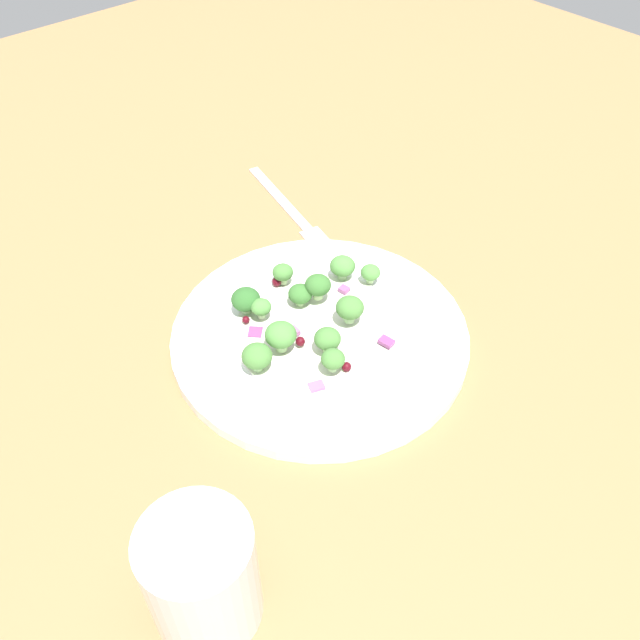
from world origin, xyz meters
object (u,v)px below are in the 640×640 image
at_px(broccoli_floret_1, 281,335).
at_px(broccoli_floret_2, 297,297).
at_px(water_glass, 202,576).
at_px(plate, 320,333).
at_px(broccoli_floret_0, 350,308).
at_px(fork, 290,209).

xyz_separation_m(broccoli_floret_1, broccoli_floret_2, (-0.04, 0.05, -0.01)).
height_order(broccoli_floret_1, water_glass, water_glass).
height_order(plate, broccoli_floret_0, broccoli_floret_0).
bearing_deg(plate, water_glass, -58.14).
bearing_deg(water_glass, broccoli_floret_1, 128.31).
bearing_deg(broccoli_floret_2, plate, -6.58).
xyz_separation_m(plate, broccoli_floret_2, (-0.04, 0.00, 0.02)).
relative_size(broccoli_floret_0, broccoli_floret_1, 0.92).
xyz_separation_m(plate, fork, (-0.18, 0.12, -0.01)).
relative_size(broccoli_floret_0, water_glass, 0.28).
distance_m(fork, water_glass, 0.48).
height_order(broccoli_floret_0, fork, broccoli_floret_0).
relative_size(broccoli_floret_1, fork, 0.16).
distance_m(plate, broccoli_floret_1, 0.05).
xyz_separation_m(broccoli_floret_0, broccoli_floret_2, (-0.05, -0.02, -0.01)).
bearing_deg(fork, plate, -32.24).
relative_size(plate, broccoli_floret_0, 10.42).
xyz_separation_m(broccoli_floret_0, fork, (-0.20, 0.09, -0.03)).
bearing_deg(broccoli_floret_1, plate, 85.50).
distance_m(broccoli_floret_1, broccoli_floret_2, 0.06).
height_order(fork, water_glass, water_glass).
bearing_deg(water_glass, fork, 133.30).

